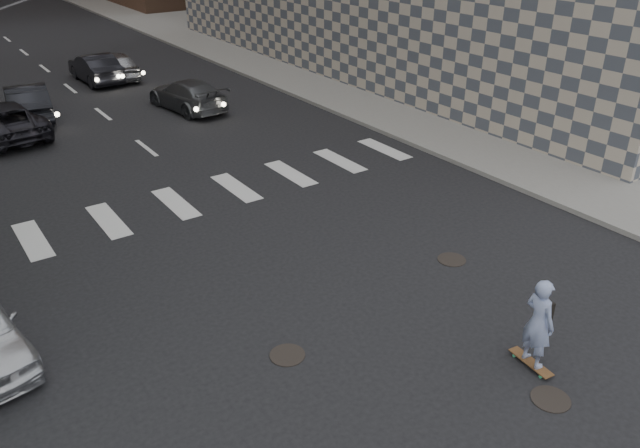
# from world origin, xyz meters

# --- Properties ---
(ground) EXTENTS (160.00, 160.00, 0.00)m
(ground) POSITION_xyz_m (0.00, 0.00, 0.00)
(ground) COLOR black
(ground) RESTS_ON ground
(sidewalk_right) EXTENTS (13.00, 80.00, 0.15)m
(sidewalk_right) POSITION_xyz_m (14.50, 20.00, 0.07)
(sidewalk_right) COLOR gray
(sidewalk_right) RESTS_ON ground
(manhole_a) EXTENTS (0.70, 0.70, 0.02)m
(manhole_a) POSITION_xyz_m (1.20, -2.50, 0.01)
(manhole_a) COLOR black
(manhole_a) RESTS_ON ground
(manhole_b) EXTENTS (0.70, 0.70, 0.02)m
(manhole_b) POSITION_xyz_m (-2.00, 1.20, 0.01)
(manhole_b) COLOR black
(manhole_b) RESTS_ON ground
(manhole_c) EXTENTS (0.70, 0.70, 0.02)m
(manhole_c) POSITION_xyz_m (3.30, 2.00, 0.01)
(manhole_c) COLOR black
(manhole_c) RESTS_ON ground
(skateboarder) EXTENTS (0.52, 0.99, 1.92)m
(skateboarder) POSITION_xyz_m (1.65, -1.70, 1.01)
(skateboarder) COLOR brown
(skateboarder) RESTS_ON ground
(traffic_car_a) EXTENTS (2.05, 4.57, 1.46)m
(traffic_car_a) POSITION_xyz_m (-2.65, 20.00, 0.73)
(traffic_car_a) COLOR black
(traffic_car_a) RESTS_ON ground
(traffic_car_b) EXTENTS (2.31, 4.58, 1.28)m
(traffic_car_b) POSITION_xyz_m (3.25, 17.57, 0.64)
(traffic_car_b) COLOR #4E5055
(traffic_car_b) RESTS_ON ground
(traffic_car_c) EXTENTS (2.84, 5.07, 1.34)m
(traffic_car_c) POSITION_xyz_m (-3.93, 18.13, 0.67)
(traffic_car_c) COLOR black
(traffic_car_c) RESTS_ON ground
(traffic_car_d) EXTENTS (1.76, 4.06, 1.37)m
(traffic_car_d) POSITION_xyz_m (2.49, 24.56, 0.68)
(traffic_car_d) COLOR #9FA0A5
(traffic_car_d) RESTS_ON ground
(traffic_car_e) EXTENTS (1.61, 4.26, 1.39)m
(traffic_car_e) POSITION_xyz_m (1.46, 24.48, 0.69)
(traffic_car_e) COLOR black
(traffic_car_e) RESTS_ON ground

